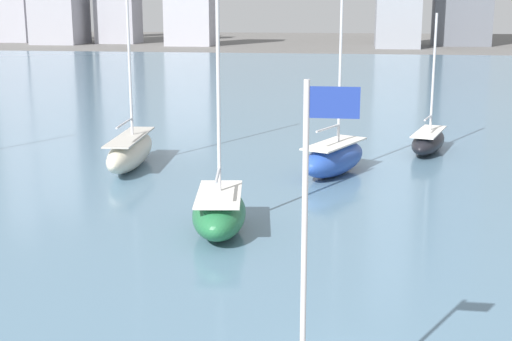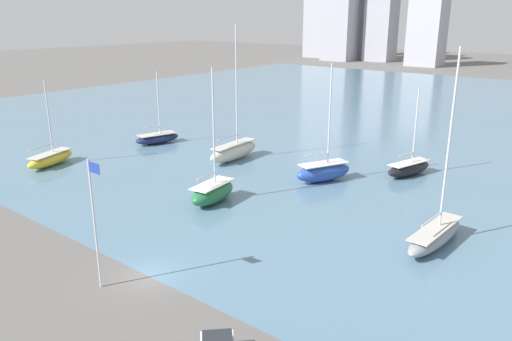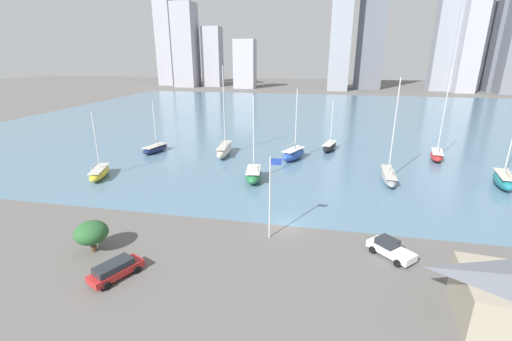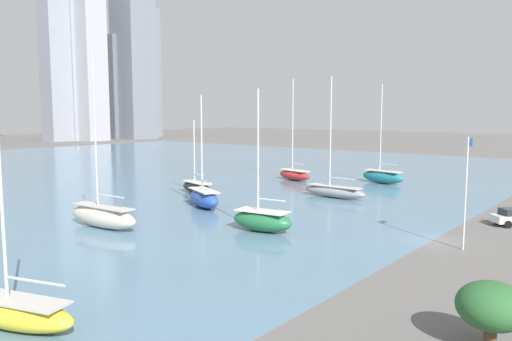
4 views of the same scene
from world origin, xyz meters
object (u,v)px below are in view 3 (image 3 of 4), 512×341
object	(u,v)px
sailboat_green	(253,175)
sailboat_cream	(224,150)
flag_pole	(270,195)
sailboat_teal	(503,180)
sailboat_navy	(155,148)
sailboat_red	(437,155)
sailboat_yellow	(100,172)
sailboat_black	(329,146)
parked_pickup_white	(390,248)
parked_wagon_red	(115,269)
sailboat_gray	(389,175)
sailboat_blue	(294,154)

from	to	relation	value
sailboat_green	sailboat_cream	bearing A→B (deg)	115.65
flag_pole	sailboat_green	xyz separation A→B (m)	(-5.33, 16.81, -3.99)
sailboat_teal	sailboat_green	bearing A→B (deg)	-160.94
sailboat_navy	sailboat_red	bearing A→B (deg)	20.71
sailboat_cream	sailboat_yellow	size ratio (longest dim) A/B	1.62
sailboat_red	sailboat_yellow	size ratio (longest dim) A/B	1.58
sailboat_cream	sailboat_navy	distance (m)	14.57
sailboat_navy	sailboat_cream	bearing A→B (deg)	16.91
sailboat_black	parked_pickup_white	xyz separation A→B (m)	(5.78, -39.05, -0.03)
sailboat_teal	sailboat_black	size ratio (longest dim) A/B	1.55
sailboat_navy	parked_wagon_red	bearing A→B (deg)	-52.87
sailboat_gray	sailboat_yellow	world-z (taller)	sailboat_gray
sailboat_cream	sailboat_navy	bearing A→B (deg)	178.40
sailboat_navy	sailboat_yellow	bearing A→B (deg)	-81.36
sailboat_green	parked_wagon_red	size ratio (longest dim) A/B	2.64
sailboat_green	sailboat_black	distance (m)	24.06
sailboat_green	parked_wagon_red	distance (m)	27.53
sailboat_green	sailboat_blue	size ratio (longest dim) A/B	1.01
sailboat_gray	sailboat_blue	size ratio (longest dim) A/B	1.20
flag_pole	sailboat_teal	distance (m)	39.18
sailboat_blue	sailboat_yellow	bearing A→B (deg)	-127.11
sailboat_gray	flag_pole	bearing A→B (deg)	-123.92
sailboat_black	parked_pickup_white	distance (m)	39.48
sailboat_cream	sailboat_black	size ratio (longest dim) A/B	1.68
sailboat_gray	sailboat_navy	bearing A→B (deg)	172.00
flag_pole	sailboat_blue	distance (m)	29.90
parked_wagon_red	sailboat_green	bearing A→B (deg)	101.00
sailboat_cream	sailboat_black	xyz separation A→B (m)	(20.44, 7.89, -0.30)
sailboat_yellow	sailboat_black	bearing A→B (deg)	15.81
flag_pole	sailboat_gray	xyz separation A→B (m)	(15.62, 21.17, -4.18)
sailboat_cream	sailboat_blue	distance (m)	13.71
sailboat_blue	sailboat_teal	distance (m)	33.35
sailboat_teal	sailboat_blue	bearing A→B (deg)	177.94
parked_pickup_white	sailboat_gray	bearing A→B (deg)	36.47
sailboat_red	sailboat_blue	distance (m)	27.23
sailboat_red	parked_wagon_red	size ratio (longest dim) A/B	3.29
sailboat_navy	sailboat_blue	world-z (taller)	sailboat_blue
sailboat_teal	sailboat_gray	bearing A→B (deg)	-166.07
sailboat_red	parked_wagon_red	xyz separation A→B (m)	(-38.94, -44.77, -0.17)
sailboat_navy	sailboat_teal	world-z (taller)	sailboat_teal
sailboat_cream	sailboat_black	bearing A→B (deg)	17.45
sailboat_blue	sailboat_green	bearing A→B (deg)	-87.10
sailboat_green	sailboat_yellow	xyz separation A→B (m)	(-24.88, -3.30, -0.22)
sailboat_green	sailboat_blue	distance (m)	13.81
sailboat_black	flag_pole	bearing A→B (deg)	-84.08
sailboat_cream	sailboat_blue	size ratio (longest dim) A/B	1.29
parked_wagon_red	sailboat_yellow	bearing A→B (deg)	153.32
sailboat_cream	sailboat_black	distance (m)	21.91
sailboat_gray	sailboat_teal	size ratio (longest dim) A/B	1.01
parked_pickup_white	parked_wagon_red	bearing A→B (deg)	153.85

